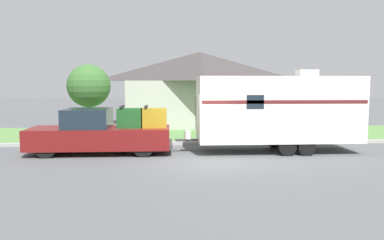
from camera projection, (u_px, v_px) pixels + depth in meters
The scene contains 8 objects.
ground_plane at pixel (199, 160), 14.42m from camera, with size 120.00×120.00×0.00m, color #515456.
curb_strip at pixel (193, 143), 18.14m from camera, with size 80.00×0.30×0.14m.
lawn_strip at pixel (189, 134), 21.77m from camera, with size 80.00×7.00×0.03m.
house_across_street at pixel (199, 87), 26.72m from camera, with size 10.60×6.84×5.17m.
pickup_truck at pixel (102, 133), 15.76m from camera, with size 5.96×2.03×2.02m.
travel_trailer at pixel (278, 109), 16.12m from camera, with size 7.88×2.24×3.53m.
mailbox at pixel (315, 123), 19.25m from camera, with size 0.48×0.20×1.23m.
tree_in_yard at pixel (89, 86), 19.73m from camera, with size 2.27×2.27×3.96m.
Camera 1 is at (-1.14, -14.15, 2.97)m, focal length 35.00 mm.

